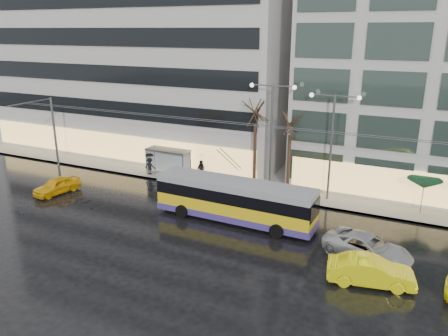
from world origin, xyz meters
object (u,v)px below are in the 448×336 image
Objects in this scene: bus_shelter at (166,155)px; taxi_a at (57,186)px; trolleybus at (235,202)px; street_lamp_near at (272,123)px.

taxi_a is at bearing -125.87° from bus_shelter.
bus_shelter is at bearing 146.42° from trolleybus.
street_lamp_near is 18.91m from taxi_a.
trolleybus is 8.18m from street_lamp_near.
trolleybus is 16.01m from taxi_a.
bus_shelter is at bearing -179.37° from street_lamp_near.
bus_shelter is 0.47× the size of street_lamp_near.
taxi_a is (-16.21, -8.17, -5.31)m from street_lamp_near.
street_lamp_near is at bearing 87.69° from trolleybus.
bus_shelter is 11.14m from street_lamp_near.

